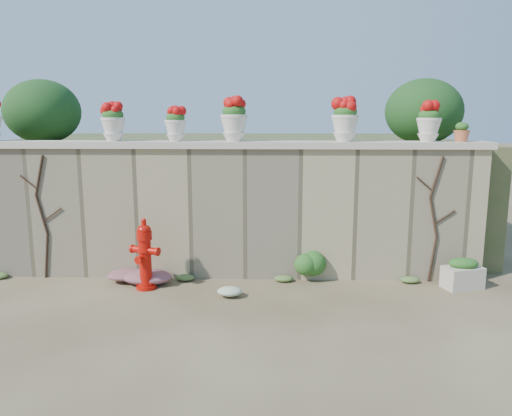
{
  "coord_description": "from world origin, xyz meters",
  "views": [
    {
      "loc": [
        0.81,
        -5.74,
        2.48
      ],
      "look_at": [
        0.58,
        1.4,
        1.15
      ],
      "focal_mm": 35.0,
      "sensor_mm": 36.0,
      "label": 1
    }
  ],
  "objects": [
    {
      "name": "ground",
      "position": [
        0.0,
        0.0,
        0.0
      ],
      "size": [
        80.0,
        80.0,
        0.0
      ],
      "primitive_type": "plane",
      "color": "#4C3C26",
      "rests_on": "ground"
    },
    {
      "name": "stone_wall",
      "position": [
        0.0,
        1.8,
        1.0
      ],
      "size": [
        8.0,
        0.4,
        2.0
      ],
      "primitive_type": "cube",
      "color": "#998B66",
      "rests_on": "ground"
    },
    {
      "name": "wall_cap",
      "position": [
        0.0,
        1.8,
        2.05
      ],
      "size": [
        8.1,
        0.52,
        0.1
      ],
      "primitive_type": "cube",
      "color": "beige",
      "rests_on": "stone_wall"
    },
    {
      "name": "raised_fill",
      "position": [
        0.0,
        5.0,
        1.0
      ],
      "size": [
        9.0,
        6.0,
        2.0
      ],
      "primitive_type": "cube",
      "color": "#384C23",
      "rests_on": "ground"
    },
    {
      "name": "back_shrub_left",
      "position": [
        -3.2,
        3.0,
        2.55
      ],
      "size": [
        1.3,
        1.3,
        1.1
      ],
      "primitive_type": "ellipsoid",
      "color": "#143814",
      "rests_on": "raised_fill"
    },
    {
      "name": "back_shrub_right",
      "position": [
        3.4,
        3.0,
        2.55
      ],
      "size": [
        1.3,
        1.3,
        1.1
      ],
      "primitive_type": "ellipsoid",
      "color": "#143814",
      "rests_on": "raised_fill"
    },
    {
      "name": "vine_left",
      "position": [
        -2.67,
        1.58,
        0.99
      ],
      "size": [
        0.6,
        0.04,
        1.91
      ],
      "color": "black",
      "rests_on": "ground"
    },
    {
      "name": "vine_right",
      "position": [
        3.23,
        1.58,
        0.99
      ],
      "size": [
        0.6,
        0.04,
        1.91
      ],
      "color": "black",
      "rests_on": "ground"
    },
    {
      "name": "fire_hydrant",
      "position": [
        -1.01,
        1.14,
        0.52
      ],
      "size": [
        0.45,
        0.32,
        1.03
      ],
      "rotation": [
        0.0,
        0.0,
        -0.35
      ],
      "color": "#B40E06",
      "rests_on": "ground"
    },
    {
      "name": "planter_box",
      "position": [
        3.6,
        1.3,
        0.21
      ],
      "size": [
        0.62,
        0.47,
        0.46
      ],
      "rotation": [
        0.0,
        0.0,
        0.3
      ],
      "color": "beige",
      "rests_on": "ground"
    },
    {
      "name": "green_shrub",
      "position": [
        1.32,
        1.54,
        0.31
      ],
      "size": [
        0.64,
        0.58,
        0.61
      ],
      "primitive_type": "ellipsoid",
      "color": "#1E5119",
      "rests_on": "ground"
    },
    {
      "name": "magenta_clump",
      "position": [
        -1.23,
        1.37,
        0.13
      ],
      "size": [
        0.96,
        0.64,
        0.26
      ],
      "primitive_type": "ellipsoid",
      "color": "#AD226F",
      "rests_on": "ground"
    },
    {
      "name": "white_flowers",
      "position": [
        0.21,
        0.82,
        0.09
      ],
      "size": [
        0.52,
        0.42,
        0.19
      ],
      "primitive_type": "ellipsoid",
      "color": "white",
      "rests_on": "ground"
    },
    {
      "name": "urn_pot_1",
      "position": [
        -1.58,
        1.8,
        2.38
      ],
      "size": [
        0.36,
        0.36,
        0.57
      ],
      "color": "silver",
      "rests_on": "wall_cap"
    },
    {
      "name": "urn_pot_2",
      "position": [
        -0.64,
        1.8,
        2.35
      ],
      "size": [
        0.33,
        0.33,
        0.51
      ],
      "color": "silver",
      "rests_on": "wall_cap"
    },
    {
      "name": "urn_pot_3",
      "position": [
        0.24,
        1.8,
        2.42
      ],
      "size": [
        0.41,
        0.41,
        0.64
      ],
      "color": "silver",
      "rests_on": "wall_cap"
    },
    {
      "name": "urn_pot_4",
      "position": [
        1.89,
        1.8,
        2.41
      ],
      "size": [
        0.4,
        0.4,
        0.63
      ],
      "color": "silver",
      "rests_on": "wall_cap"
    },
    {
      "name": "urn_pot_5",
      "position": [
        3.13,
        1.8,
        2.38
      ],
      "size": [
        0.36,
        0.36,
        0.56
      ],
      "color": "silver",
      "rests_on": "wall_cap"
    },
    {
      "name": "terracotta_pot",
      "position": [
        3.62,
        1.8,
        2.23
      ],
      "size": [
        0.23,
        0.23,
        0.28
      ],
      "color": "#B75E38",
      "rests_on": "wall_cap"
    }
  ]
}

